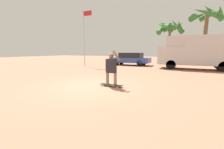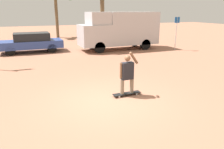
{
  "view_description": "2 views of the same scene",
  "coord_description": "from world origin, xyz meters",
  "px_view_note": "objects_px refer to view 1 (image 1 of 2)",
  "views": [
    {
      "loc": [
        3.74,
        -5.71,
        1.57
      ],
      "look_at": [
        0.56,
        0.79,
        0.45
      ],
      "focal_mm": 24.0,
      "sensor_mm": 36.0,
      "label": 1
    },
    {
      "loc": [
        -2.55,
        -6.49,
        3.01
      ],
      "look_at": [
        0.52,
        0.95,
        0.63
      ],
      "focal_mm": 35.0,
      "sensor_mm": 36.0,
      "label": 2
    }
  ],
  "objects_px": {
    "camper_van": "(198,51)",
    "skateboard": "(111,85)",
    "palm_tree_center_background": "(170,28)",
    "person_skateboarder": "(111,67)",
    "flagpole": "(85,34)",
    "palm_tree_near_van": "(207,17)",
    "parked_car_blue": "(130,59)"
  },
  "relations": [
    {
      "from": "parked_car_blue",
      "to": "palm_tree_near_van",
      "type": "distance_m",
      "value": 10.71
    },
    {
      "from": "palm_tree_center_background",
      "to": "flagpole",
      "type": "relative_size",
      "value": 1.05
    },
    {
      "from": "skateboard",
      "to": "palm_tree_center_background",
      "type": "xyz_separation_m",
      "value": [
        0.53,
        19.02,
        5.08
      ]
    },
    {
      "from": "person_skateboarder",
      "to": "palm_tree_near_van",
      "type": "bearing_deg",
      "value": 73.01
    },
    {
      "from": "flagpole",
      "to": "person_skateboarder",
      "type": "bearing_deg",
      "value": -47.47
    },
    {
      "from": "camper_van",
      "to": "palm_tree_center_background",
      "type": "distance_m",
      "value": 11.04
    },
    {
      "from": "person_skateboarder",
      "to": "flagpole",
      "type": "height_order",
      "value": "flagpole"
    },
    {
      "from": "person_skateboarder",
      "to": "palm_tree_center_background",
      "type": "xyz_separation_m",
      "value": [
        0.53,
        19.02,
        4.27
      ]
    },
    {
      "from": "person_skateboarder",
      "to": "palm_tree_center_background",
      "type": "distance_m",
      "value": 19.5
    },
    {
      "from": "person_skateboarder",
      "to": "flagpole",
      "type": "relative_size",
      "value": 0.26
    },
    {
      "from": "skateboard",
      "to": "parked_car_blue",
      "type": "xyz_separation_m",
      "value": [
        -2.74,
        10.48,
        0.68
      ]
    },
    {
      "from": "person_skateboarder",
      "to": "parked_car_blue",
      "type": "relative_size",
      "value": 0.34
    },
    {
      "from": "skateboard",
      "to": "palm_tree_center_background",
      "type": "distance_m",
      "value": 19.69
    },
    {
      "from": "palm_tree_near_van",
      "to": "person_skateboarder",
      "type": "bearing_deg",
      "value": -106.99
    },
    {
      "from": "person_skateboarder",
      "to": "parked_car_blue",
      "type": "bearing_deg",
      "value": 104.62
    },
    {
      "from": "skateboard",
      "to": "palm_tree_center_background",
      "type": "height_order",
      "value": "palm_tree_center_background"
    },
    {
      "from": "person_skateboarder",
      "to": "palm_tree_near_van",
      "type": "relative_size",
      "value": 0.22
    },
    {
      "from": "person_skateboarder",
      "to": "palm_tree_near_van",
      "type": "height_order",
      "value": "palm_tree_near_van"
    },
    {
      "from": "parked_car_blue",
      "to": "palm_tree_center_background",
      "type": "xyz_separation_m",
      "value": [
        3.26,
        8.53,
        4.4
      ]
    },
    {
      "from": "skateboard",
      "to": "palm_tree_center_background",
      "type": "relative_size",
      "value": 0.17
    },
    {
      "from": "flagpole",
      "to": "camper_van",
      "type": "bearing_deg",
      "value": 8.89
    },
    {
      "from": "skateboard",
      "to": "camper_van",
      "type": "bearing_deg",
      "value": 67.08
    },
    {
      "from": "parked_car_blue",
      "to": "palm_tree_near_van",
      "type": "bearing_deg",
      "value": 36.28
    },
    {
      "from": "camper_van",
      "to": "skateboard",
      "type": "bearing_deg",
      "value": -112.92
    },
    {
      "from": "palm_tree_center_background",
      "to": "skateboard",
      "type": "bearing_deg",
      "value": -91.59
    },
    {
      "from": "person_skateboarder",
      "to": "flagpole",
      "type": "xyz_separation_m",
      "value": [
        -6.83,
        7.45,
        2.52
      ]
    },
    {
      "from": "camper_van",
      "to": "parked_car_blue",
      "type": "xyz_separation_m",
      "value": [
        -6.59,
        1.37,
        -0.83
      ]
    },
    {
      "from": "skateboard",
      "to": "palm_tree_near_van",
      "type": "height_order",
      "value": "palm_tree_near_van"
    },
    {
      "from": "palm_tree_near_van",
      "to": "palm_tree_center_background",
      "type": "xyz_separation_m",
      "value": [
        -4.39,
        2.91,
        -0.55
      ]
    },
    {
      "from": "camper_van",
      "to": "palm_tree_near_van",
      "type": "xyz_separation_m",
      "value": [
        1.06,
        6.99,
        4.12
      ]
    },
    {
      "from": "camper_van",
      "to": "flagpole",
      "type": "xyz_separation_m",
      "value": [
        -10.69,
        -1.67,
        1.82
      ]
    },
    {
      "from": "skateboard",
      "to": "camper_van",
      "type": "relative_size",
      "value": 0.17
    }
  ]
}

